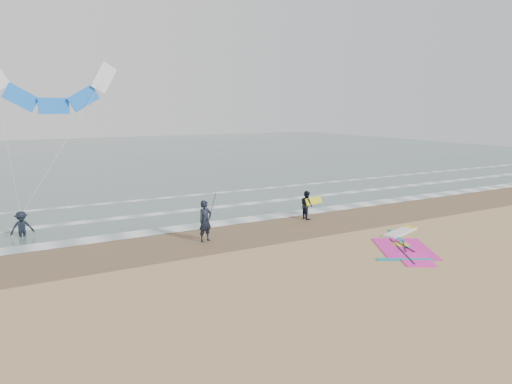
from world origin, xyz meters
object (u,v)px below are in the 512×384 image
person_standing (205,221)px  person_wading (21,221)px  person_walking (307,205)px  surf_kite (53,91)px  windsurf_rig (404,244)px

person_standing → person_wading: (-7.43, 4.84, -0.15)m
person_walking → surf_kite: surf_kite is taller
person_wading → windsurf_rig: bearing=-38.6°
person_standing → person_walking: 6.78m
windsurf_rig → person_walking: 6.33m
windsurf_rig → person_walking: size_ratio=3.33×
windsurf_rig → surf_kite: bearing=136.3°
windsurf_rig → person_wading: person_wading is taller
person_walking → surf_kite: size_ratio=0.21×
person_walking → surf_kite: bearing=67.4°
windsurf_rig → surf_kite: 19.34m
person_standing → person_walking: (6.64, 1.34, -0.17)m
windsurf_rig → person_standing: 9.15m
windsurf_rig → person_standing: (-7.70, 4.85, 0.93)m
person_walking → person_wading: person_wading is taller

